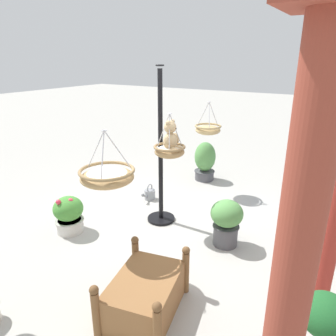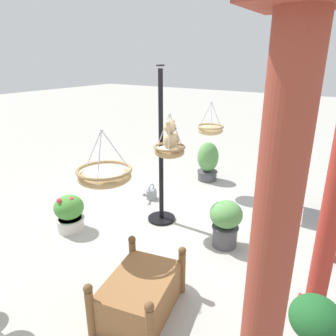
# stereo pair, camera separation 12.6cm
# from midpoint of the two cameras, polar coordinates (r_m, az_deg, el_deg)

# --- Properties ---
(ground_plane) EXTENTS (40.00, 40.00, 0.00)m
(ground_plane) POSITION_cam_midpoint_polar(r_m,az_deg,el_deg) (5.01, -0.90, -10.53)
(ground_plane) COLOR #ADAAA3
(display_pole_central) EXTENTS (0.44, 0.44, 2.41)m
(display_pole_central) POSITION_cam_midpoint_polar(r_m,az_deg,el_deg) (4.89, -2.06, -1.64)
(display_pole_central) COLOR black
(display_pole_central) RESTS_ON ground
(hanging_basket_with_teddy) EXTENTS (0.46, 0.46, 0.63)m
(hanging_basket_with_teddy) POSITION_cam_midpoint_polar(r_m,az_deg,el_deg) (4.48, -0.53, 3.15)
(hanging_basket_with_teddy) COLOR #A37F51
(teddy_bear) EXTENTS (0.31, 0.27, 0.44)m
(teddy_bear) POSITION_cam_midpoint_polar(r_m,az_deg,el_deg) (4.42, -0.29, 5.47)
(teddy_bear) COLOR tan
(hanging_basket_left_high) EXTENTS (0.49, 0.49, 0.60)m
(hanging_basket_left_high) POSITION_cam_midpoint_polar(r_m,az_deg,el_deg) (5.90, 6.64, 6.98)
(hanging_basket_left_high) COLOR tan
(hanging_basket_right_low) EXTENTS (0.61, 0.61, 0.62)m
(hanging_basket_right_low) POSITION_cam_midpoint_polar(r_m,az_deg,el_deg) (3.52, -11.96, -1.44)
(hanging_basket_right_low) COLOR tan
(wooden_planter_box) EXTENTS (1.06, 0.86, 0.58)m
(wooden_planter_box) POSITION_cam_midpoint_polar(r_m,az_deg,el_deg) (3.47, -5.30, -21.74)
(wooden_planter_box) COLOR olive
(wooden_planter_box) RESTS_ON ground
(potted_plant_fern_front) EXTENTS (0.44, 0.44, 0.83)m
(potted_plant_fern_front) POSITION_cam_midpoint_polar(r_m,az_deg,el_deg) (6.72, 6.17, 1.24)
(potted_plant_fern_front) COLOR #4C4C51
(potted_plant_fern_front) RESTS_ON ground
(potted_plant_flowering_red) EXTENTS (0.44, 0.44, 0.58)m
(potted_plant_flowering_red) POSITION_cam_midpoint_polar(r_m,az_deg,el_deg) (4.99, -18.22, -7.94)
(potted_plant_flowering_red) COLOR beige
(potted_plant_flowering_red) RESTS_ON ground
(potted_plant_bushy_green) EXTENTS (0.45, 0.45, 0.67)m
(potted_plant_bushy_green) POSITION_cam_midpoint_polar(r_m,az_deg,el_deg) (4.46, 9.72, -9.38)
(potted_plant_bushy_green) COLOR #4C4C51
(potted_plant_bushy_green) RESTS_ON ground
(display_sign_board) EXTENTS (0.78, 0.15, 1.46)m
(display_sign_board) POSITION_cam_midpoint_polar(r_m,az_deg,el_deg) (5.49, 21.52, 0.55)
(display_sign_board) COLOR #334C8C
(display_sign_board) RESTS_ON ground
(watering_can) EXTENTS (0.35, 0.20, 0.30)m
(watering_can) POSITION_cam_midpoint_polar(r_m,az_deg,el_deg) (5.87, -3.98, -4.73)
(watering_can) COLOR gray
(watering_can) RESTS_ON ground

